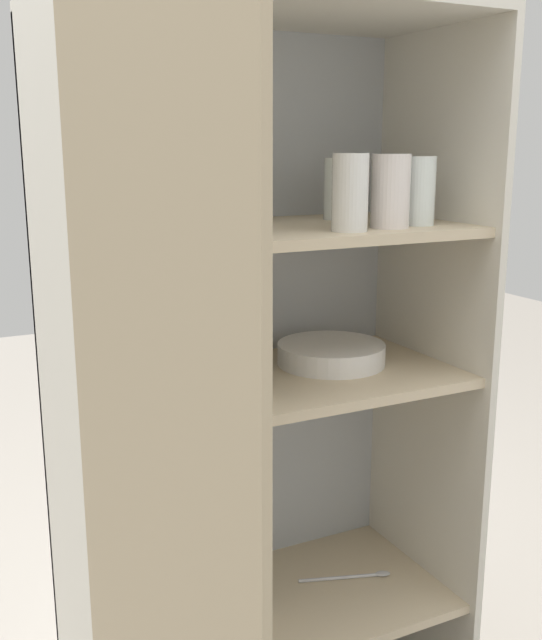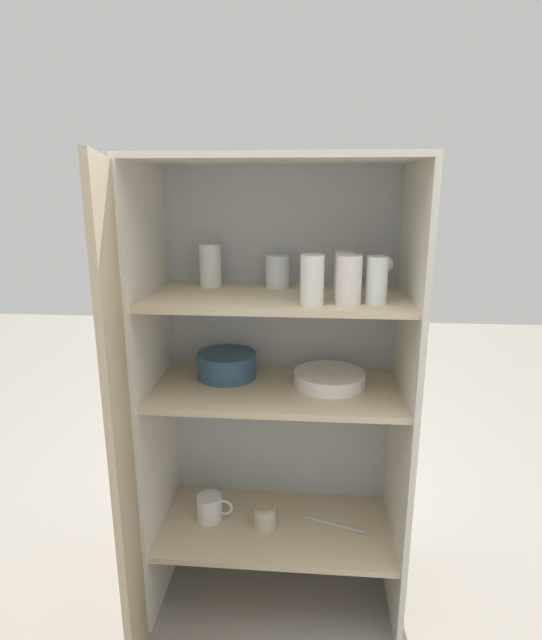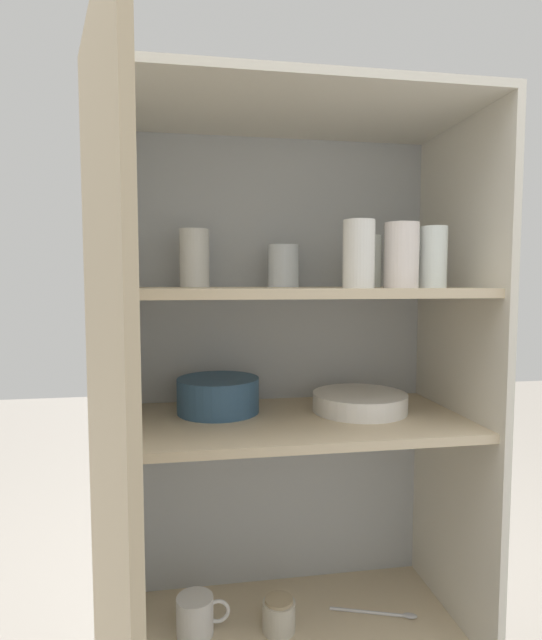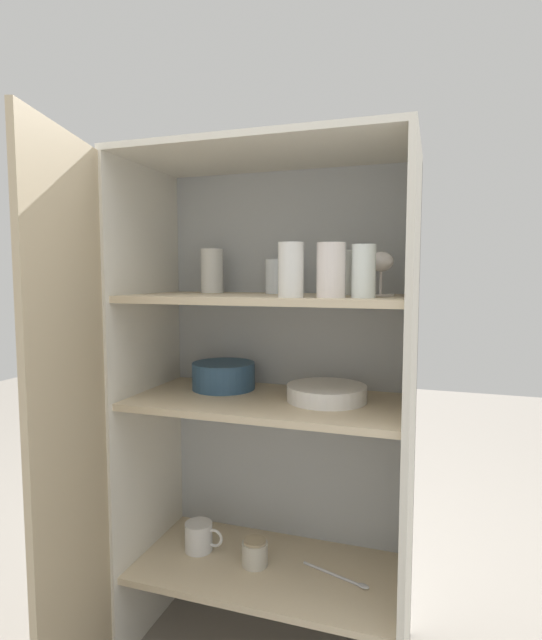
# 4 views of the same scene
# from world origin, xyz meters

# --- Properties ---
(ground_plane) EXTENTS (8.00, 8.00, 0.00)m
(ground_plane) POSITION_xyz_m (0.00, 0.00, 0.00)
(ground_plane) COLOR gray
(cupboard_back_panel) EXTENTS (0.82, 0.02, 1.48)m
(cupboard_back_panel) POSITION_xyz_m (0.00, 0.40, 0.74)
(cupboard_back_panel) COLOR #B2B7BC
(cupboard_back_panel) RESTS_ON ground_plane
(cupboard_side_left) EXTENTS (0.02, 0.43, 1.48)m
(cupboard_side_left) POSITION_xyz_m (-0.40, 0.20, 0.74)
(cupboard_side_left) COLOR silver
(cupboard_side_left) RESTS_ON ground_plane
(cupboard_side_right) EXTENTS (0.02, 0.43, 1.48)m
(cupboard_side_right) POSITION_xyz_m (0.40, 0.20, 0.74)
(cupboard_side_right) COLOR silver
(cupboard_side_right) RESTS_ON ground_plane
(cupboard_top_panel) EXTENTS (0.82, 0.43, 0.02)m
(cupboard_top_panel) POSITION_xyz_m (0.00, 0.20, 1.49)
(cupboard_top_panel) COLOR silver
(cupboard_top_panel) RESTS_ON cupboard_side_left
(shelf_board_lower) EXTENTS (0.79, 0.39, 0.02)m
(shelf_board_lower) POSITION_xyz_m (0.00, 0.20, 0.26)
(shelf_board_lower) COLOR beige
(shelf_board_middle) EXTENTS (0.79, 0.39, 0.02)m
(shelf_board_middle) POSITION_xyz_m (0.00, 0.20, 0.78)
(shelf_board_middle) COLOR beige
(shelf_board_upper) EXTENTS (0.79, 0.39, 0.02)m
(shelf_board_upper) POSITION_xyz_m (0.00, 0.20, 1.08)
(shelf_board_upper) COLOR beige
(cupboard_door) EXTENTS (0.13, 0.40, 1.48)m
(cupboard_door) POSITION_xyz_m (-0.35, -0.21, 0.74)
(cupboard_door) COLOR tan
(cupboard_door) RESTS_ON ground_plane
(tumbler_glass_0) EXTENTS (0.07, 0.07, 0.14)m
(tumbler_glass_0) POSITION_xyz_m (-0.23, 0.31, 1.16)
(tumbler_glass_0) COLOR white
(tumbler_glass_0) RESTS_ON shelf_board_upper
(tumbler_glass_1) EXTENTS (0.08, 0.08, 0.11)m
(tumbler_glass_1) POSITION_xyz_m (-0.01, 0.31, 1.14)
(tumbler_glass_1) COLOR white
(tumbler_glass_1) RESTS_ON shelf_board_upper
(tumbler_glass_2) EXTENTS (0.06, 0.06, 0.13)m
(tumbler_glass_2) POSITION_xyz_m (0.29, 0.10, 1.16)
(tumbler_glass_2) COLOR white
(tumbler_glass_2) RESTS_ON shelf_board_upper
(tumbler_glass_3) EXTENTS (0.07, 0.07, 0.14)m
(tumbler_glass_3) POSITION_xyz_m (0.11, 0.07, 1.16)
(tumbler_glass_3) COLOR white
(tumbler_glass_3) RESTS_ON shelf_board_upper
(tumbler_glass_4) EXTENTS (0.06, 0.06, 0.13)m
(tumbler_glass_4) POSITION_xyz_m (0.20, 0.27, 1.15)
(tumbler_glass_4) COLOR white
(tumbler_glass_4) RESTS_ON shelf_board_upper
(tumbler_glass_5) EXTENTS (0.07, 0.07, 0.14)m
(tumbler_glass_5) POSITION_xyz_m (0.21, 0.09, 1.16)
(tumbler_glass_5) COLOR silver
(tumbler_glass_5) RESTS_ON shelf_board_upper
(wine_glass_0) EXTENTS (0.08, 0.08, 0.12)m
(wine_glass_0) POSITION_xyz_m (0.32, 0.22, 1.17)
(wine_glass_0) COLOR silver
(wine_glass_0) RESTS_ON shelf_board_upper
(plate_stack_white) EXTENTS (0.23, 0.23, 0.04)m
(plate_stack_white) POSITION_xyz_m (0.17, 0.23, 0.81)
(plate_stack_white) COLOR white
(plate_stack_white) RESTS_ON shelf_board_middle
(mixing_bowl_large) EXTENTS (0.20, 0.20, 0.08)m
(mixing_bowl_large) POSITION_xyz_m (-0.17, 0.27, 0.83)
(mixing_bowl_large) COLOR #33567A
(mixing_bowl_large) RESTS_ON shelf_board_middle
(coffee_mug_primary) EXTENTS (0.13, 0.09, 0.09)m
(coffee_mug_primary) POSITION_xyz_m (-0.23, 0.21, 0.32)
(coffee_mug_primary) COLOR white
(coffee_mug_primary) RESTS_ON shelf_board_lower
(storage_jar) EXTENTS (0.08, 0.08, 0.08)m
(storage_jar) POSITION_xyz_m (-0.04, 0.19, 0.31)
(storage_jar) COLOR beige
(storage_jar) RESTS_ON shelf_board_lower
(serving_spoon) EXTENTS (0.21, 0.08, 0.01)m
(serving_spoon) POSITION_xyz_m (0.22, 0.20, 0.28)
(serving_spoon) COLOR silver
(serving_spoon) RESTS_ON shelf_board_lower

